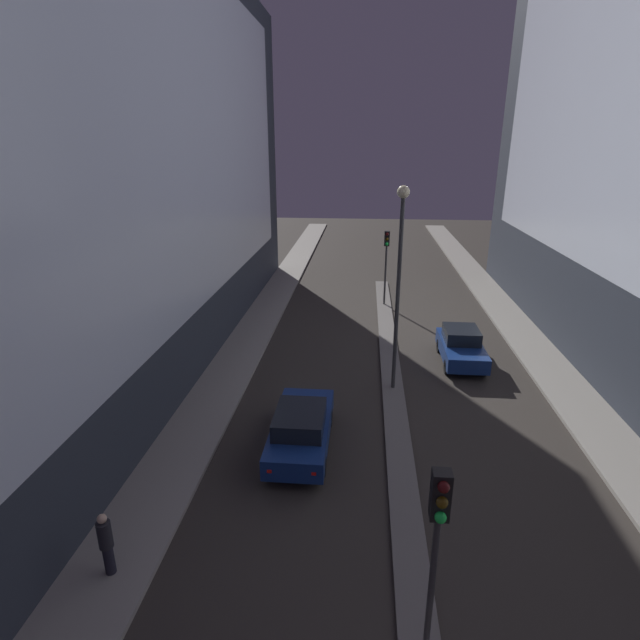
% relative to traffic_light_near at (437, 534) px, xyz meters
% --- Properties ---
extents(building_left, '(6.01, 36.60, 18.05)m').
position_rel_traffic_light_near_xyz_m(building_left, '(-11.28, 14.22, 5.54)').
color(building_left, '#2D333D').
rests_on(building_left, ground).
extents(median_strip, '(0.88, 32.02, 0.11)m').
position_rel_traffic_light_near_xyz_m(median_strip, '(0.00, 12.92, -3.44)').
color(median_strip, '#66605B').
rests_on(median_strip, ground).
extents(traffic_light_near, '(0.32, 0.42, 4.61)m').
position_rel_traffic_light_near_xyz_m(traffic_light_near, '(0.00, 0.00, 0.00)').
color(traffic_light_near, '#383838').
rests_on(traffic_light_near, median_strip).
extents(traffic_light_mid, '(0.32, 0.42, 4.61)m').
position_rel_traffic_light_near_xyz_m(traffic_light_mid, '(0.00, 23.43, 0.00)').
color(traffic_light_mid, '#383838').
rests_on(traffic_light_mid, median_strip).
extents(street_lamp, '(0.47, 0.47, 8.17)m').
position_rel_traffic_light_near_xyz_m(street_lamp, '(0.00, 11.99, 1.90)').
color(street_lamp, '#383838').
rests_on(street_lamp, median_strip).
extents(car_left_lane, '(1.86, 4.68, 1.58)m').
position_rel_traffic_light_near_xyz_m(car_left_lane, '(-3.28, 7.41, -2.70)').
color(car_left_lane, navy).
rests_on(car_left_lane, ground).
extents(car_right_lane, '(1.82, 4.02, 1.59)m').
position_rel_traffic_light_near_xyz_m(car_right_lane, '(3.28, 15.09, -2.70)').
color(car_right_lane, navy).
rests_on(car_right_lane, ground).
extents(pedestrian_on_left_sidewalk, '(0.33, 0.33, 1.66)m').
position_rel_traffic_light_near_xyz_m(pedestrian_on_left_sidewalk, '(-7.11, 1.78, -2.46)').
color(pedestrian_on_left_sidewalk, black).
rests_on(pedestrian_on_left_sidewalk, sidewalk_left).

